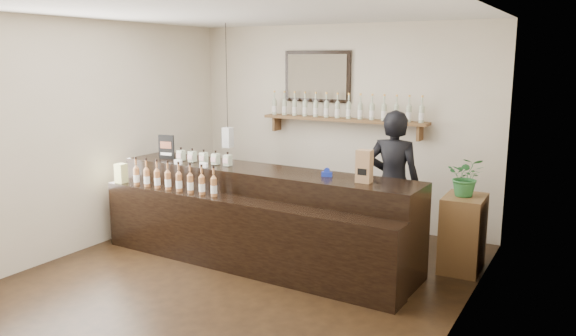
% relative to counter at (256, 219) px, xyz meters
% --- Properties ---
extents(ground, '(5.00, 5.00, 0.00)m').
position_rel_counter_xyz_m(ground, '(0.17, -0.56, -0.50)').
color(ground, black).
rests_on(ground, ground).
extents(room_shell, '(5.00, 5.00, 5.00)m').
position_rel_counter_xyz_m(room_shell, '(0.17, -0.56, 1.20)').
color(room_shell, beige).
rests_on(room_shell, ground).
extents(back_wall_decor, '(2.66, 0.96, 1.69)m').
position_rel_counter_xyz_m(back_wall_decor, '(0.03, 1.81, 1.25)').
color(back_wall_decor, brown).
rests_on(back_wall_decor, ground).
extents(counter, '(3.83, 1.16, 1.24)m').
position_rel_counter_xyz_m(counter, '(0.00, 0.00, 0.00)').
color(counter, black).
rests_on(counter, ground).
extents(promo_sign, '(0.22, 0.06, 0.31)m').
position_rel_counter_xyz_m(promo_sign, '(-1.43, 0.11, 0.72)').
color(promo_sign, black).
rests_on(promo_sign, counter).
extents(paper_bag, '(0.16, 0.12, 0.34)m').
position_rel_counter_xyz_m(paper_bag, '(1.30, 0.05, 0.74)').
color(paper_bag, '#996D4A').
rests_on(paper_bag, counter).
extents(tape_dispenser, '(0.12, 0.07, 0.10)m').
position_rel_counter_xyz_m(tape_dispenser, '(0.84, 0.13, 0.60)').
color(tape_dispenser, '#16299E').
rests_on(tape_dispenser, counter).
extents(side_cabinet, '(0.44, 0.59, 0.85)m').
position_rel_counter_xyz_m(side_cabinet, '(2.17, 0.86, -0.08)').
color(side_cabinet, brown).
rests_on(side_cabinet, ground).
extents(potted_plant, '(0.44, 0.40, 0.44)m').
position_rel_counter_xyz_m(potted_plant, '(2.17, 0.86, 0.57)').
color(potted_plant, '#2C6E33').
rests_on(potted_plant, side_cabinet).
extents(shopkeeper, '(0.75, 0.53, 1.97)m').
position_rel_counter_xyz_m(shopkeeper, '(1.30, 0.99, 0.49)').
color(shopkeeper, black).
rests_on(shopkeeper, ground).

